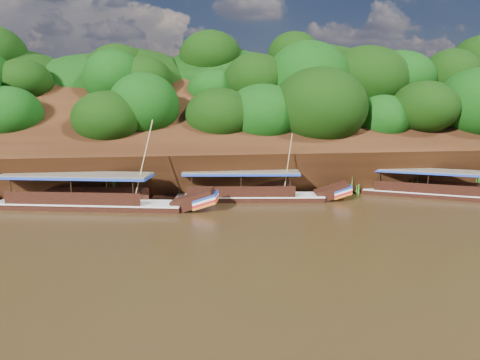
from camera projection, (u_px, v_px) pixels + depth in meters
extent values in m
plane|color=black|center=(294.00, 228.00, 29.36)|extent=(160.00, 160.00, 0.00)
cube|color=black|center=(251.00, 147.00, 44.35)|extent=(120.00, 16.12, 13.64)
cube|color=black|center=(237.00, 168.00, 54.70)|extent=(120.00, 24.00, 12.00)
ellipsoid|color=#1B450B|center=(188.00, 149.00, 42.51)|extent=(18.00, 8.00, 6.40)
ellipsoid|color=#1B450B|center=(240.00, 88.00, 50.20)|extent=(24.00, 11.00, 8.40)
cube|color=black|center=(436.00, 197.00, 38.67)|extent=(11.09, 7.45, 0.82)
cube|color=silver|center=(436.00, 192.00, 38.60)|extent=(11.12, 7.51, 0.09)
cube|color=brown|center=(428.00, 170.00, 38.55)|extent=(9.05, 6.47, 0.11)
cube|color=#1939A3|center=(428.00, 172.00, 38.57)|extent=(9.05, 6.47, 0.16)
cube|color=black|center=(250.00, 200.00, 37.43)|extent=(11.85, 3.71, 0.88)
cube|color=silver|center=(250.00, 195.00, 37.36)|extent=(11.86, 3.78, 0.10)
cube|color=black|center=(332.00, 192.00, 37.38)|extent=(2.96, 1.97, 1.64)
cube|color=#1939A3|center=(341.00, 188.00, 37.34)|extent=(1.65, 1.85, 0.60)
cube|color=red|center=(341.00, 192.00, 37.40)|extent=(1.65, 1.85, 0.60)
cube|color=brown|center=(241.00, 171.00, 37.02)|extent=(9.39, 3.68, 0.12)
cube|color=#1939A3|center=(241.00, 173.00, 37.04)|extent=(9.39, 3.68, 0.18)
cylinder|color=tan|center=(288.00, 165.00, 36.39)|extent=(0.50, 0.82, 4.94)
cube|color=black|center=(90.00, 208.00, 34.62)|extent=(14.03, 5.42, 0.95)
cube|color=silver|center=(90.00, 202.00, 34.54)|extent=(14.04, 5.49, 0.11)
cube|color=black|center=(194.00, 201.00, 33.85)|extent=(3.57, 2.43, 1.86)
cube|color=#1939A3|center=(206.00, 197.00, 33.73)|extent=(2.07, 2.14, 0.70)
cube|color=red|center=(206.00, 201.00, 33.79)|extent=(2.07, 2.14, 0.70)
cube|color=brown|center=(77.00, 175.00, 34.26)|extent=(11.18, 5.07, 0.13)
cube|color=#1939A3|center=(77.00, 176.00, 34.28)|extent=(11.18, 5.07, 0.19)
cylinder|color=tan|center=(143.00, 162.00, 33.46)|extent=(1.62, 0.11, 6.00)
cone|color=#36741D|center=(20.00, 193.00, 35.94)|extent=(1.50, 1.50, 1.74)
cone|color=#36741D|center=(109.00, 189.00, 36.33)|extent=(1.50, 1.50, 2.12)
cone|color=#36741D|center=(185.00, 190.00, 37.82)|extent=(1.50, 1.50, 1.46)
cone|color=#36741D|center=(277.00, 186.00, 39.00)|extent=(1.50, 1.50, 1.67)
cone|color=#36741D|center=(354.00, 184.00, 39.35)|extent=(1.50, 1.50, 1.88)
cone|color=#36741D|center=(413.00, 184.00, 40.22)|extent=(1.50, 1.50, 1.48)
cone|color=#36741D|center=(478.00, 180.00, 41.23)|extent=(1.50, 1.50, 1.90)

